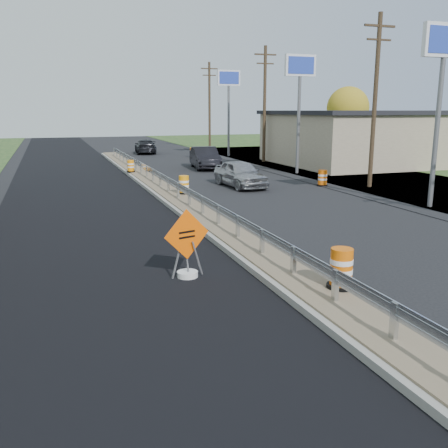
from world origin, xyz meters
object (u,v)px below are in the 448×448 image
object	(u,v)px
barrel_shoulder_far	(193,153)
car_silver	(240,174)
caution_sign	(187,260)
car_dark_mid	(205,158)
barrel_median_near	(341,269)
car_dark_far	(145,146)
barrel_median_far	(131,166)
barrel_shoulder_near	(322,178)
barrel_median_mid	(184,185)

from	to	relation	value
barrel_shoulder_far	car_silver	distance (m)	18.74
caution_sign	car_dark_mid	distance (m)	25.09
barrel_median_near	caution_sign	bearing A→B (deg)	139.78
barrel_shoulder_far	car_dark_far	distance (m)	6.61
barrel_median_far	barrel_shoulder_near	world-z (taller)	barrel_median_far
car_dark_mid	car_dark_far	world-z (taller)	car_dark_mid
barrel_median_far	barrel_shoulder_far	bearing A→B (deg)	56.49
barrel_median_mid	barrel_median_far	bearing A→B (deg)	96.42
barrel_shoulder_near	barrel_median_far	bearing A→B (deg)	139.09
caution_sign	car_dark_mid	xyz separation A→B (m)	(7.86, 23.82, 0.34)
barrel_shoulder_near	caution_sign	bearing A→B (deg)	-131.72
caution_sign	barrel_median_near	bearing A→B (deg)	-56.39
barrel_shoulder_near	barrel_median_mid	bearing A→B (deg)	-171.23
barrel_median_mid	barrel_shoulder_near	world-z (taller)	barrel_median_mid
barrel_shoulder_far	car_dark_mid	world-z (taller)	car_dark_mid
car_silver	car_dark_far	bearing A→B (deg)	88.19
barrel_median_near	barrel_shoulder_far	bearing A→B (deg)	79.71
car_silver	car_dark_far	distance (m)	24.28
barrel_median_near	barrel_shoulder_near	world-z (taller)	barrel_median_near
barrel_median_near	barrel_median_mid	distance (m)	14.34
caution_sign	car_silver	bearing A→B (deg)	47.67
car_silver	car_dark_far	xyz separation A→B (m)	(-0.95, 24.26, -0.05)
caution_sign	barrel_median_near	xyz separation A→B (m)	(3.03, -2.57, 0.22)
barrel_median_near	barrel_shoulder_near	bearing A→B (deg)	61.10
barrel_median_mid	barrel_shoulder_far	distance (m)	22.15
barrel_shoulder_far	car_dark_far	size ratio (longest dim) A/B	0.19
car_silver	barrel_median_far	bearing A→B (deg)	121.46
barrel_median_far	car_dark_mid	size ratio (longest dim) A/B	0.16
barrel_median_far	car_dark_far	size ratio (longest dim) A/B	0.17
barrel_shoulder_near	barrel_median_near	bearing A→B (deg)	-118.90
barrel_median_near	car_dark_mid	bearing A→B (deg)	79.63
barrel_median_mid	car_dark_far	size ratio (longest dim) A/B	0.19
car_dark_mid	car_dark_far	xyz separation A→B (m)	(-1.75, 14.81, -0.10)
car_silver	car_dark_mid	size ratio (longest dim) A/B	0.91
caution_sign	car_dark_mid	bearing A→B (deg)	55.56
car_dark_mid	car_silver	bearing A→B (deg)	-87.49
barrel_shoulder_near	barrel_shoulder_far	world-z (taller)	barrel_shoulder_near
car_silver	barrel_shoulder_far	bearing A→B (deg)	78.52
barrel_median_far	barrel_shoulder_far	xyz separation A→B (m)	(7.55, 11.40, -0.18)
barrel_median_mid	barrel_median_far	xyz separation A→B (m)	(-1.10, 9.78, -0.05)
barrel_shoulder_far	car_silver	size ratio (longest dim) A/B	0.20
caution_sign	barrel_median_far	bearing A→B (deg)	68.70
car_dark_mid	barrel_median_mid	bearing A→B (deg)	-104.46
caution_sign	car_dark_far	bearing A→B (deg)	64.84
barrel_shoulder_far	barrel_shoulder_near	bearing A→B (deg)	-83.68
caution_sign	barrel_median_far	xyz separation A→B (m)	(1.93, 21.55, 0.15)
caution_sign	car_silver	world-z (taller)	caution_sign
caution_sign	car_silver	size ratio (longest dim) A/B	0.41
barrel_shoulder_near	barrel_shoulder_far	distance (m)	19.97
car_dark_far	barrel_shoulder_far	bearing A→B (deg)	127.57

